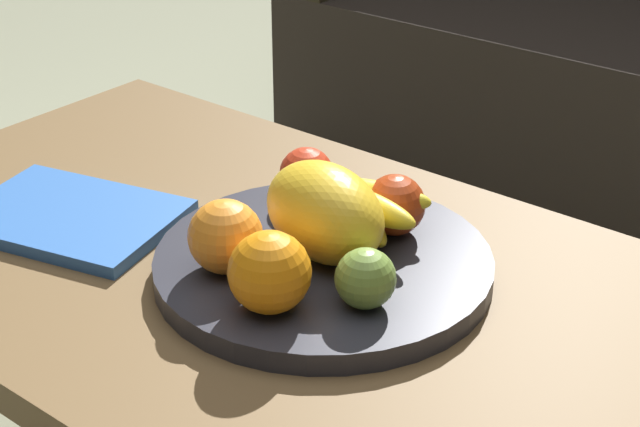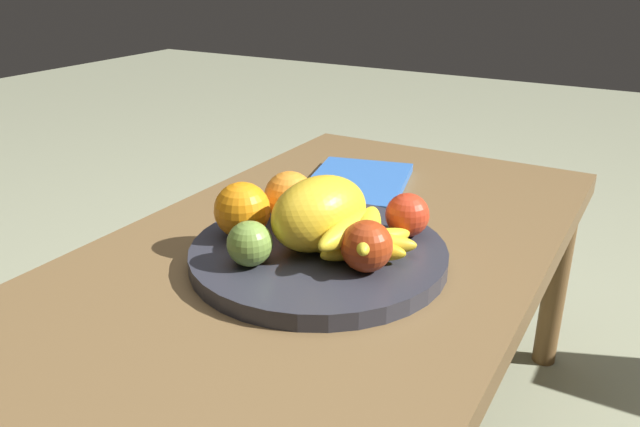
# 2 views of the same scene
# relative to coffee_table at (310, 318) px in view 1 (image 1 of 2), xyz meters

# --- Properties ---
(coffee_table) EXTENTS (1.25, 0.64, 0.44)m
(coffee_table) POSITION_rel_coffee_table_xyz_m (0.00, 0.00, 0.00)
(coffee_table) COLOR brown
(coffee_table) RESTS_ON ground_plane
(fruit_bowl) EXTENTS (0.37, 0.37, 0.03)m
(fruit_bowl) POSITION_rel_coffee_table_xyz_m (-0.00, 0.02, 0.06)
(fruit_bowl) COLOR #2F303A
(fruit_bowl) RESTS_ON coffee_table
(melon_large_front) EXTENTS (0.18, 0.14, 0.11)m
(melon_large_front) POSITION_rel_coffee_table_xyz_m (-0.00, 0.03, 0.12)
(melon_large_front) COLOR yellow
(melon_large_front) RESTS_ON fruit_bowl
(orange_front) EXTENTS (0.08, 0.08, 0.08)m
(orange_front) POSITION_rel_coffee_table_xyz_m (0.02, -0.09, 0.11)
(orange_front) COLOR orange
(orange_front) RESTS_ON fruit_bowl
(orange_left) EXTENTS (0.08, 0.08, 0.08)m
(orange_left) POSITION_rel_coffee_table_xyz_m (-0.06, -0.06, 0.11)
(orange_left) COLOR orange
(orange_left) RESTS_ON fruit_bowl
(apple_front) EXTENTS (0.07, 0.07, 0.07)m
(apple_front) POSITION_rel_coffee_table_xyz_m (-0.10, 0.12, 0.10)
(apple_front) COLOR red
(apple_front) RESTS_ON fruit_bowl
(apple_left) EXTENTS (0.07, 0.07, 0.07)m
(apple_left) POSITION_rel_coffee_table_xyz_m (0.03, 0.11, 0.10)
(apple_left) COLOR #AD3714
(apple_left) RESTS_ON fruit_bowl
(apple_right) EXTENTS (0.06, 0.06, 0.06)m
(apple_right) POSITION_rel_coffee_table_xyz_m (0.09, -0.03, 0.10)
(apple_right) COLOR olive
(apple_right) RESTS_ON fruit_bowl
(banana_bunch) EXTENTS (0.17, 0.16, 0.06)m
(banana_bunch) POSITION_rel_coffee_table_xyz_m (0.00, 0.09, 0.10)
(banana_bunch) COLOR gold
(banana_bunch) RESTS_ON fruit_bowl
(magazine) EXTENTS (0.29, 0.24, 0.02)m
(magazine) POSITION_rel_coffee_table_xyz_m (-0.31, -0.07, 0.05)
(magazine) COLOR #346AC0
(magazine) RESTS_ON coffee_table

